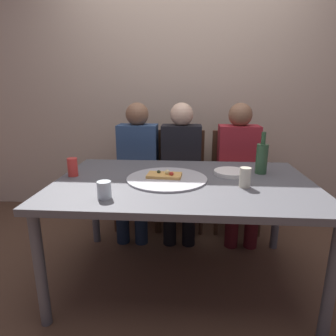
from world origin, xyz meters
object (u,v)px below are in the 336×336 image
at_px(chair_left, 140,171).
at_px(guest_in_sweater, 137,162).
at_px(pizza_tray, 167,179).
at_px(guest_in_beanie, 181,163).
at_px(tumbler_near, 245,177).
at_px(tumbler_far, 104,190).
at_px(plate_stack, 231,173).
at_px(guest_by_wall, 239,164).
at_px(dining_table, 183,190).
at_px(pizza_slice_last, 165,175).
at_px(chair_middle, 181,172).
at_px(chair_right, 235,173).
at_px(soda_can, 73,167).
at_px(wine_bottle, 262,158).

relative_size(chair_left, guest_in_sweater, 0.77).
height_order(pizza_tray, guest_in_beanie, guest_in_beanie).
distance_m(tumbler_near, tumbler_far, 0.81).
relative_size(plate_stack, guest_by_wall, 0.19).
bearing_deg(plate_stack, dining_table, -154.04).
distance_m(pizza_slice_last, tumbler_near, 0.51).
distance_m(pizza_tray, tumbler_near, 0.49).
bearing_deg(guest_by_wall, dining_table, 57.99).
xyz_separation_m(dining_table, guest_in_beanie, (-0.04, 0.77, -0.01)).
distance_m(dining_table, chair_middle, 0.93).
height_order(tumbler_far, chair_middle, chair_middle).
xyz_separation_m(pizza_tray, chair_right, (0.59, 0.91, -0.21)).
bearing_deg(pizza_tray, guest_in_beanie, 84.81).
xyz_separation_m(tumbler_near, chair_right, (0.12, 1.03, -0.27)).
height_order(chair_right, guest_in_beanie, guest_in_beanie).
relative_size(tumbler_near, soda_can, 0.97).
bearing_deg(chair_left, guest_in_beanie, 159.44).
bearing_deg(plate_stack, soda_can, -174.07).
bearing_deg(pizza_tray, pizza_slice_last, 123.37).
relative_size(tumbler_far, chair_left, 0.10).
height_order(dining_table, plate_stack, plate_stack).
bearing_deg(pizza_tray, plate_stack, 19.00).
distance_m(pizza_tray, wine_bottle, 0.67).
relative_size(chair_left, chair_middle, 1.00).
xyz_separation_m(tumbler_far, guest_in_beanie, (0.38, 1.11, -0.13)).
bearing_deg(chair_middle, guest_by_wall, 163.72).
distance_m(plate_stack, chair_middle, 0.87).
xyz_separation_m(wine_bottle, guest_in_beanie, (-0.57, 0.57, -0.19)).
relative_size(pizza_tray, chair_middle, 0.57).
xyz_separation_m(tumbler_far, chair_left, (-0.03, 1.26, -0.25)).
height_order(soda_can, chair_right, chair_right).
bearing_deg(guest_in_sweater, chair_middle, -159.44).
bearing_deg(wine_bottle, tumbler_far, -150.15).
distance_m(plate_stack, guest_in_beanie, 0.72).
xyz_separation_m(soda_can, chair_middle, (0.70, 0.88, -0.27)).
distance_m(pizza_tray, pizza_slice_last, 0.03).
bearing_deg(wine_bottle, soda_can, -173.00).
distance_m(chair_middle, guest_by_wall, 0.55).
bearing_deg(wine_bottle, guest_in_beanie, 134.93).
distance_m(dining_table, soda_can, 0.75).
distance_m(pizza_tray, chair_middle, 0.94).
xyz_separation_m(pizza_slice_last, tumbler_far, (-0.29, -0.37, 0.02)).
distance_m(pizza_tray, plate_stack, 0.45).
height_order(chair_middle, guest_in_beanie, guest_in_beanie).
xyz_separation_m(pizza_slice_last, guest_in_beanie, (0.09, 0.74, -0.10)).
height_order(wine_bottle, chair_right, wine_bottle).
bearing_deg(tumbler_far, soda_can, 130.22).
xyz_separation_m(wine_bottle, guest_in_sweater, (-0.97, 0.57, -0.19)).
distance_m(tumbler_near, chair_middle, 1.13).
bearing_deg(guest_in_sweater, guest_by_wall, -180.00).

